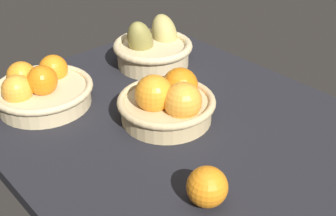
{
  "coord_description": "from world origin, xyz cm",
  "views": [
    {
      "loc": [
        -60.41,
        53.63,
        55.91
      ],
      "look_at": [
        -2.32,
        1.79,
        7.0
      ],
      "focal_mm": 45.87,
      "sensor_mm": 36.0,
      "label": 1
    }
  ],
  "objects_px": {
    "basket_near_right_pears": "(153,48)",
    "basket_far_right": "(41,89)",
    "loose_orange_front_gap": "(207,187)",
    "basket_center": "(168,102)"
  },
  "relations": [
    {
      "from": "basket_near_right_pears",
      "to": "basket_far_right",
      "type": "bearing_deg",
      "value": 88.22
    },
    {
      "from": "basket_near_right_pears",
      "to": "loose_orange_front_gap",
      "type": "distance_m",
      "value": 0.55
    },
    {
      "from": "basket_center",
      "to": "loose_orange_front_gap",
      "type": "height_order",
      "value": "basket_center"
    },
    {
      "from": "basket_near_right_pears",
      "to": "basket_center",
      "type": "xyz_separation_m",
      "value": [
        -0.23,
        0.15,
        -0.0
      ]
    },
    {
      "from": "basket_far_right",
      "to": "loose_orange_front_gap",
      "type": "relative_size",
      "value": 3.22
    },
    {
      "from": "basket_far_right",
      "to": "loose_orange_front_gap",
      "type": "bearing_deg",
      "value": -173.86
    },
    {
      "from": "basket_near_right_pears",
      "to": "basket_far_right",
      "type": "height_order",
      "value": "basket_near_right_pears"
    },
    {
      "from": "basket_near_right_pears",
      "to": "loose_orange_front_gap",
      "type": "xyz_separation_m",
      "value": [
        -0.47,
        0.28,
        -0.01
      ]
    },
    {
      "from": "basket_center",
      "to": "basket_near_right_pears",
      "type": "bearing_deg",
      "value": -32.94
    },
    {
      "from": "loose_orange_front_gap",
      "to": "basket_near_right_pears",
      "type": "bearing_deg",
      "value": -30.45
    }
  ]
}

